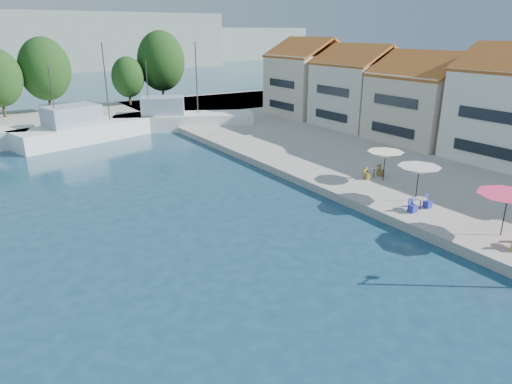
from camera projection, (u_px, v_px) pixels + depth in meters
quay_right at (432, 152)px, 42.57m from camera, size 32.00×92.00×0.60m
quay_far at (25, 122)px, 56.66m from camera, size 90.00×16.00×0.60m
hill_east at (123, 45)px, 168.82m from camera, size 140.00×40.00×12.00m
building_04 at (426, 96)px, 44.39m from camera, size 9.00×8.80×9.20m
building_05 at (359, 84)px, 51.45m from camera, size 8.40×8.80×9.70m
building_06 at (309, 76)px, 58.51m from camera, size 9.00×8.80×10.20m
trawler_03 at (93, 129)px, 48.55m from camera, size 17.53×8.82×10.20m
trawler_04 at (181, 120)px, 53.60m from camera, size 16.23×10.51×10.20m
tree_06 at (45, 69)px, 60.00m from camera, size 6.56×6.56×9.71m
tree_07 at (128, 77)px, 66.30m from camera, size 4.68×4.68×6.93m
tree_08 at (161, 61)px, 68.58m from camera, size 7.08×7.08×10.48m
umbrella_pink at (508, 199)px, 23.83m from camera, size 3.18×3.18×2.34m
umbrella_white at (419, 170)px, 28.82m from camera, size 2.73×2.73×2.30m
umbrella_cream at (385, 155)px, 32.81m from camera, size 2.64×2.64×2.19m
cafe_table_02 at (420, 205)px, 27.89m from camera, size 1.82×0.70×0.76m
cafe_table_03 at (374, 174)px, 34.10m from camera, size 1.82×0.70×0.76m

